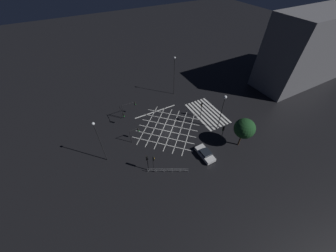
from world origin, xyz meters
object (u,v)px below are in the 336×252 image
(street_tree_near, at_px, (244,129))
(traffic_light_sw_cross, at_px, (223,131))
(traffic_light_ne_main, at_px, (122,113))
(waiting_car, at_px, (205,154))
(traffic_light_median_north, at_px, (135,132))
(traffic_light_sw_main, at_px, (223,131))
(street_lamp_east, at_px, (99,137))
(traffic_light_median_south, at_px, (201,107))
(traffic_light_nw_cross, at_px, (154,161))
(street_lamp_west, at_px, (174,71))
(traffic_light_ne_cross, at_px, (130,106))
(traffic_light_nw_main, at_px, (147,160))
(street_lamp_far, at_px, (224,104))

(street_tree_near, bearing_deg, traffic_light_sw_cross, 34.72)
(traffic_light_ne_main, distance_m, waiting_car, 19.08)
(traffic_light_median_north, bearing_deg, traffic_light_sw_main, -27.38)
(traffic_light_ne_main, relative_size, street_lamp_east, 0.39)
(traffic_light_ne_main, height_order, street_lamp_east, street_lamp_east)
(traffic_light_ne_main, xyz_separation_m, street_lamp_east, (-8.11, 6.05, 3.43))
(traffic_light_sw_cross, height_order, street_tree_near, street_tree_near)
(traffic_light_median_south, distance_m, traffic_light_nw_cross, 17.34)
(traffic_light_median_north, bearing_deg, traffic_light_ne_main, 93.90)
(waiting_car, bearing_deg, street_lamp_east, 64.58)
(traffic_light_ne_main, xyz_separation_m, street_lamp_west, (4.36, -15.11, 3.86))
(traffic_light_median_south, bearing_deg, traffic_light_ne_cross, -29.72)
(traffic_light_sw_cross, xyz_separation_m, waiting_car, (-1.98, 5.44, -1.74))
(traffic_light_ne_main, distance_m, street_lamp_west, 16.19)
(traffic_light_sw_cross, relative_size, traffic_light_sw_main, 0.89)
(traffic_light_nw_cross, xyz_separation_m, waiting_car, (-1.39, -9.76, -2.48))
(traffic_light_nw_main, relative_size, traffic_light_sw_main, 1.07)
(traffic_light_nw_cross, distance_m, traffic_light_median_north, 8.26)
(traffic_light_ne_main, relative_size, street_lamp_west, 0.36)
(traffic_light_median_north, relative_size, traffic_light_sw_main, 0.92)
(traffic_light_ne_cross, relative_size, traffic_light_sw_main, 0.99)
(traffic_light_ne_cross, relative_size, street_lamp_west, 0.36)
(traffic_light_nw_main, distance_m, street_lamp_west, 23.94)
(street_lamp_far, bearing_deg, traffic_light_median_north, 74.06)
(traffic_light_median_north, xyz_separation_m, traffic_light_sw_main, (-7.83, -15.13, 0.17))
(traffic_light_nw_cross, distance_m, street_lamp_far, 17.33)
(traffic_light_sw_cross, bearing_deg, waiting_car, 19.98)
(traffic_light_median_south, distance_m, street_tree_near, 10.71)
(traffic_light_sw_cross, bearing_deg, traffic_light_ne_main, -41.42)
(traffic_light_median_south, height_order, traffic_light_nw_cross, traffic_light_nw_cross)
(street_lamp_east, bearing_deg, traffic_light_sw_cross, -104.91)
(traffic_light_sw_main, xyz_separation_m, street_lamp_west, (18.46, 0.44, 3.93))
(traffic_light_ne_cross, distance_m, traffic_light_sw_main, 20.48)
(street_tree_near, bearing_deg, traffic_light_ne_main, 46.61)
(traffic_light_ne_cross, distance_m, street_tree_near, 24.05)
(traffic_light_nw_cross, relative_size, street_lamp_east, 0.46)
(traffic_light_median_south, height_order, traffic_light_nw_main, traffic_light_median_south)
(traffic_light_nw_cross, height_order, traffic_light_median_north, traffic_light_nw_cross)
(traffic_light_ne_cross, xyz_separation_m, traffic_light_sw_main, (-15.53, -13.35, -0.08))
(traffic_light_median_north, height_order, traffic_light_sw_main, traffic_light_sw_main)
(traffic_light_nw_main, bearing_deg, street_lamp_west, -40.40)
(traffic_light_nw_cross, bearing_deg, traffic_light_sw_cross, 2.21)
(street_lamp_east, relative_size, street_lamp_far, 1.13)
(traffic_light_median_south, height_order, traffic_light_ne_main, traffic_light_median_south)
(traffic_light_sw_main, distance_m, street_lamp_west, 18.88)
(traffic_light_median_south, height_order, traffic_light_ne_cross, traffic_light_median_south)
(traffic_light_sw_cross, relative_size, street_lamp_west, 0.33)
(traffic_light_ne_cross, bearing_deg, street_lamp_west, 12.79)
(street_lamp_west, bearing_deg, traffic_light_median_south, -175.73)
(traffic_light_nw_main, xyz_separation_m, traffic_light_ne_cross, (15.08, -2.42, -0.09))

